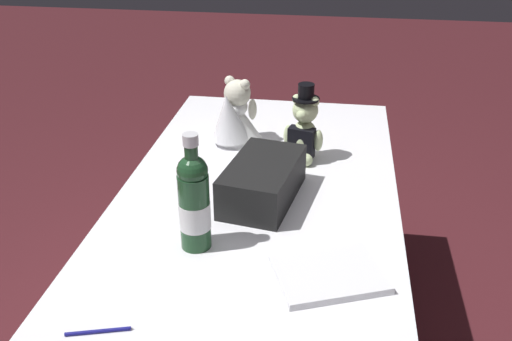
{
  "coord_description": "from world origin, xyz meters",
  "views": [
    {
      "loc": [
        1.5,
        0.23,
        1.63
      ],
      "look_at": [
        0.0,
        0.0,
        0.84
      ],
      "focal_mm": 39.85,
      "sensor_mm": 36.0,
      "label": 1
    }
  ],
  "objects_px": {
    "champagne_bottle": "(194,201)",
    "teddy_bear_bride": "(235,116)",
    "signing_pen": "(100,331)",
    "gift_case_black": "(263,181)",
    "guestbook": "(329,274)",
    "teddy_bear_groom": "(304,130)"
  },
  "relations": [
    {
      "from": "gift_case_black",
      "to": "teddy_bear_groom",
      "type": "bearing_deg",
      "value": 161.17
    },
    {
      "from": "teddy_bear_bride",
      "to": "champagne_bottle",
      "type": "relative_size",
      "value": 0.74
    },
    {
      "from": "teddy_bear_groom",
      "to": "champagne_bottle",
      "type": "xyz_separation_m",
      "value": [
        0.57,
        -0.24,
        0.03
      ]
    },
    {
      "from": "signing_pen",
      "to": "guestbook",
      "type": "xyz_separation_m",
      "value": [
        -0.27,
        0.49,
        0.01
      ]
    },
    {
      "from": "champagne_bottle",
      "to": "guestbook",
      "type": "bearing_deg",
      "value": 76.45
    },
    {
      "from": "gift_case_black",
      "to": "guestbook",
      "type": "xyz_separation_m",
      "value": [
        0.36,
        0.22,
        -0.05
      ]
    },
    {
      "from": "champagne_bottle",
      "to": "teddy_bear_bride",
      "type": "bearing_deg",
      "value": -178.36
    },
    {
      "from": "teddy_bear_bride",
      "to": "gift_case_black",
      "type": "relative_size",
      "value": 0.68
    },
    {
      "from": "champagne_bottle",
      "to": "signing_pen",
      "type": "relative_size",
      "value": 2.28
    },
    {
      "from": "champagne_bottle",
      "to": "signing_pen",
      "type": "distance_m",
      "value": 0.4
    },
    {
      "from": "signing_pen",
      "to": "gift_case_black",
      "type": "height_order",
      "value": "gift_case_black"
    },
    {
      "from": "signing_pen",
      "to": "teddy_bear_bride",
      "type": "bearing_deg",
      "value": 173.98
    },
    {
      "from": "gift_case_black",
      "to": "champagne_bottle",
      "type": "bearing_deg",
      "value": -27.26
    },
    {
      "from": "teddy_bear_groom",
      "to": "guestbook",
      "type": "distance_m",
      "value": 0.68
    },
    {
      "from": "teddy_bear_groom",
      "to": "signing_pen",
      "type": "height_order",
      "value": "teddy_bear_groom"
    },
    {
      "from": "champagne_bottle",
      "to": "signing_pen",
      "type": "height_order",
      "value": "champagne_bottle"
    },
    {
      "from": "gift_case_black",
      "to": "guestbook",
      "type": "bearing_deg",
      "value": 31.03
    },
    {
      "from": "teddy_bear_groom",
      "to": "gift_case_black",
      "type": "distance_m",
      "value": 0.32
    },
    {
      "from": "signing_pen",
      "to": "gift_case_black",
      "type": "bearing_deg",
      "value": 156.73
    },
    {
      "from": "champagne_bottle",
      "to": "gift_case_black",
      "type": "xyz_separation_m",
      "value": [
        -0.28,
        0.14,
        -0.08
      ]
    },
    {
      "from": "signing_pen",
      "to": "champagne_bottle",
      "type": "bearing_deg",
      "value": 160.01
    },
    {
      "from": "teddy_bear_bride",
      "to": "champagne_bottle",
      "type": "xyz_separation_m",
      "value": [
        0.68,
        0.02,
        0.04
      ]
    }
  ]
}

